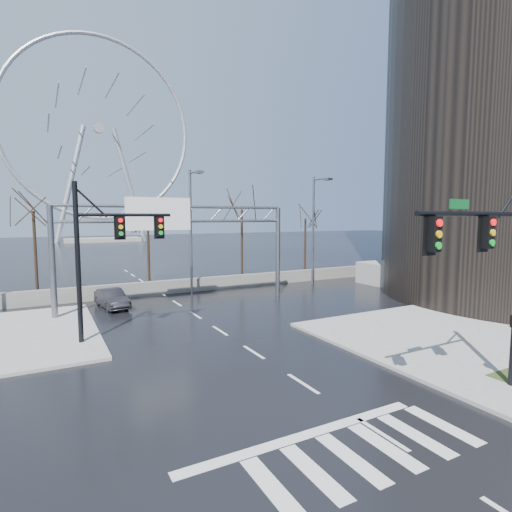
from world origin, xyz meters
TOP-DOWN VIEW (x-y plane):
  - ground at (0.00, 0.00)m, footprint 260.00×260.00m
  - sidewalk_right_ext at (10.00, 2.00)m, footprint 12.00×10.00m
  - barrier_wall at (0.00, 20.00)m, footprint 52.00×0.50m
  - signal_mast_near at (5.14, -4.04)m, footprint 5.52×0.41m
  - signal_mast_far at (-5.87, 8.96)m, footprint 4.72×0.41m
  - sign_gantry at (-0.38, 14.96)m, footprint 16.36×0.40m
  - streetlight_mid at (2.00, 18.16)m, footprint 0.50×2.55m
  - streetlight_right at (14.00, 18.16)m, footprint 0.50×2.55m
  - tree_left at (-9.00, 23.50)m, footprint 3.75×3.75m
  - tree_center at (0.00, 24.50)m, footprint 3.25×3.25m
  - tree_right at (9.00, 23.50)m, footprint 3.90×3.90m
  - tree_far_right at (17.00, 24.00)m, footprint 3.40×3.40m
  - ferris_wheel at (5.00, 95.00)m, footprint 45.00×6.00m
  - car at (-4.40, 16.72)m, footprint 2.00×4.16m

SIDE VIEW (x-z plane):
  - ground at x=0.00m, z-range 0.00..0.00m
  - sidewalk_right_ext at x=10.00m, z-range 0.00..0.15m
  - barrier_wall at x=0.00m, z-range 0.00..1.10m
  - car at x=-4.40m, z-range 0.00..1.32m
  - signal_mast_far at x=-5.87m, z-range 0.83..8.83m
  - signal_mast_near at x=5.14m, z-range 0.87..8.87m
  - tree_center at x=0.00m, z-range 1.92..8.42m
  - sign_gantry at x=-0.38m, z-range 1.38..8.98m
  - tree_far_right at x=17.00m, z-range 2.01..8.81m
  - streetlight_mid at x=2.00m, z-range 0.89..10.89m
  - streetlight_right at x=14.00m, z-range 0.89..10.89m
  - tree_left at x=-9.00m, z-range 2.23..9.73m
  - tree_right at x=9.00m, z-range 2.32..10.12m
  - ferris_wheel at x=5.00m, z-range 0.68..51.59m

